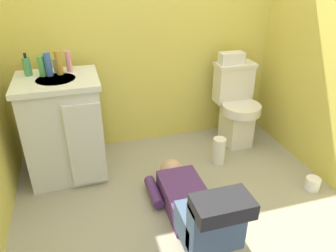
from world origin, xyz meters
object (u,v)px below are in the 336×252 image
Objects in this scene: person_plumber at (194,205)px; bottle_green at (41,66)px; faucet at (55,66)px; soap_dispenser at (27,66)px; paper_towel_roll at (219,151)px; tissue_box at (232,58)px; bottle_pink at (69,62)px; toilet at (236,106)px; bottle_blue at (48,64)px; toilet_paper_roll at (313,184)px; bottle_amber at (59,63)px; vanity_cabinet at (64,127)px.

bottle_green is (-0.85, 0.95, 0.72)m from person_plumber.
soap_dispenser is (-0.19, -0.02, 0.02)m from faucet.
person_plumber reaches higher than paper_towel_roll.
faucet is at bearing 38.07° from bottle_green.
bottle_pink is (-1.39, -0.06, 0.10)m from tissue_box.
soap_dispenser reaches higher than toilet.
bottle_blue reaches higher than soap_dispenser.
person_plumber is at bearing -49.39° from bottle_blue.
toilet_paper_roll is at bearing -27.19° from faucet.
bottle_green reaches higher than tissue_box.
bottle_amber reaches higher than paper_towel_roll.
bottle_amber is (0.07, 0.01, 0.00)m from bottle_blue.
bottle_amber is (-1.50, -0.01, 0.54)m from toilet.
toilet is 3.41× the size of tissue_box.
bottle_pink is 1.44× the size of toilet_paper_roll.
bottle_green is at bearing 167.12° from paper_towel_roll.
bottle_amber is (0.22, -0.04, 0.02)m from soap_dispenser.
tissue_box is 1.33× the size of soap_dispenser.
person_plumber is at bearing -174.41° from toilet_paper_roll.
paper_towel_roll is at bearing 135.06° from toilet_paper_roll.
tissue_box is 1.50× the size of bottle_green.
paper_towel_roll is (1.28, -0.30, -0.79)m from bottle_blue.
person_plumber is at bearing -126.25° from paper_towel_roll.
bottle_blue is 0.72× the size of paper_towel_roll.
bottle_amber reaches higher than person_plumber.
person_plumber is at bearing -48.69° from vanity_cabinet.
bottle_blue is at bearing -175.81° from tissue_box.
person_plumber is 4.84× the size of tissue_box.
vanity_cabinet is at bearing -109.92° from bottle_amber.
tissue_box is at bearing 106.87° from toilet_paper_roll.
bottle_amber is at bearing -10.25° from soap_dispenser.
toilet reaches higher than paper_towel_roll.
paper_towel_roll is 2.16× the size of toilet_paper_roll.
faucet is 0.91× the size of toilet_paper_roll.
vanity_cabinet is 4.94× the size of soap_dispenser.
bottle_blue is (-1.58, -0.02, 0.54)m from toilet.
paper_towel_roll is at bearing -16.74° from faucet.
bottle_green is (-1.58, -0.11, 0.09)m from tissue_box.
person_plumber is at bearing -56.35° from bottle_pink.
soap_dispenser is 0.96× the size of bottle_blue.
paper_towel_roll is at bearing -10.38° from vanity_cabinet.
faucet is 0.58× the size of bottle_blue.
bottle_pink is (0.10, 0.13, 0.48)m from vanity_cabinet.
bottle_green is 0.05m from bottle_blue.
vanity_cabinet reaches higher than paper_towel_roll.
bottle_green is 0.83× the size of bottle_amber.
paper_towel_roll is (1.13, -0.35, -0.78)m from bottle_pink.
faucet is 0.11m from bottle_green.
bottle_amber reaches higher than bottle_green.
bottle_pink is (0.07, 0.04, -0.01)m from bottle_amber.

